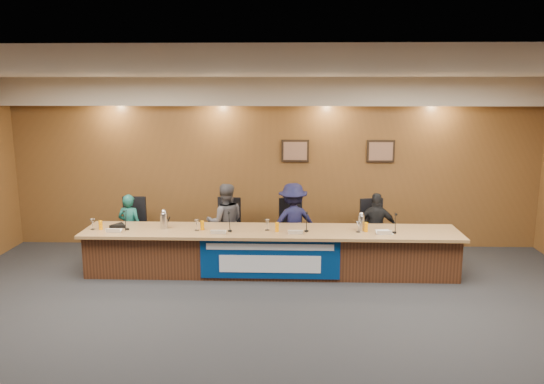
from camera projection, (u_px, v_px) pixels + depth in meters
The scene contains 39 objects.
floor at pixel (264, 341), 6.45m from camera, with size 10.00×10.00×0.00m, color black.
ceiling at pixel (263, 72), 5.82m from camera, with size 10.00×8.00×0.04m, color silver.
wall_back at pixel (274, 164), 10.06m from camera, with size 10.00×0.04×3.20m, color brown.
soffit at pixel (274, 92), 9.55m from camera, with size 10.00×0.50×0.50m, color beige.
dais_body at pixel (271, 253), 8.73m from camera, with size 6.00×0.80×0.70m, color #462514.
dais_top at pixel (271, 232), 8.61m from camera, with size 6.10×0.95×0.05m, color olive.
banner at pixel (270, 259), 8.32m from camera, with size 2.20×0.02×0.65m, color navy.
banner_text_upper at pixel (270, 247), 8.27m from camera, with size 2.00×0.01×0.10m, color silver.
banner_text_lower at pixel (270, 264), 8.32m from camera, with size 1.60×0.01×0.28m, color silver.
wall_photo_left at pixel (295, 151), 9.96m from camera, with size 0.52×0.04×0.42m, color black.
wall_photo_right at pixel (381, 151), 9.91m from camera, with size 0.52×0.04×0.42m, color black.
panelist_a at pixel (130, 227), 9.40m from camera, with size 0.43×0.28×1.18m, color #16564C.
panelist_b at pixel (225, 222), 9.33m from camera, with size 0.67×0.52×1.38m, color #46454A.
panelist_c at pixel (293, 223), 9.28m from camera, with size 0.90×0.52×1.40m, color black.
panelist_d at pixel (376, 228), 9.25m from camera, with size 0.72×0.30×1.24m, color black.
office_chair_a at pixel (132, 231), 9.52m from camera, with size 0.48×0.48×0.08m, color black.
office_chair_b at pixel (226, 232), 9.46m from camera, with size 0.48×0.48×0.08m, color black.
office_chair_c at pixel (293, 233), 9.42m from camera, with size 0.48×0.48×0.08m, color black.
office_chair_d at pixel (375, 234), 9.37m from camera, with size 0.48×0.48×0.08m, color black.
nameplate_a at pixel (113, 230), 8.43m from camera, with size 0.24×0.06×0.09m, color white.
microphone_a at pixel (127, 229), 8.62m from camera, with size 0.07×0.07×0.02m, color black.
juice_glass_a at pixel (101, 225), 8.62m from camera, with size 0.06×0.06×0.15m, color #FC9300.
water_glass_a at pixel (92, 224), 8.61m from camera, with size 0.08×0.08×0.18m, color silver.
nameplate_b at pixel (218, 232), 8.34m from camera, with size 0.24×0.06×0.09m, color white.
microphone_b at pixel (230, 231), 8.52m from camera, with size 0.07×0.07×0.02m, color black.
juice_glass_b at pixel (202, 225), 8.61m from camera, with size 0.06×0.06×0.15m, color #FC9300.
water_glass_b at pixel (197, 225), 8.55m from camera, with size 0.08×0.08×0.18m, color silver.
nameplate_c at pixel (295, 232), 8.33m from camera, with size 0.24×0.06×0.09m, color white.
microphone_c at pixel (306, 231), 8.51m from camera, with size 0.07×0.07×0.02m, color black.
juice_glass_c at pixel (277, 227), 8.50m from camera, with size 0.06×0.06×0.15m, color #FC9300.
water_glass_c at pixel (267, 225), 8.58m from camera, with size 0.08×0.08×0.18m, color silver.
nameplate_d at pixel (384, 232), 8.31m from camera, with size 0.24×0.06×0.09m, color white.
microphone_d at pixel (394, 232), 8.43m from camera, with size 0.07×0.07×0.02m, color black.
juice_glass_d at pixel (366, 227), 8.49m from camera, with size 0.06×0.06×0.15m, color #FC9300.
water_glass_d at pixel (358, 227), 8.46m from camera, with size 0.08×0.08×0.18m, color silver.
carafe_left at pixel (164, 221), 8.67m from camera, with size 0.13×0.13×0.26m, color silver.
carafe_right at pixel (361, 223), 8.54m from camera, with size 0.11×0.11×0.25m, color silver.
speakerphone at pixel (119, 226), 8.78m from camera, with size 0.32×0.32×0.05m, color black.
paper_stack at pixel (384, 232), 8.48m from camera, with size 0.22×0.30×0.01m, color white.
Camera 1 is at (0.31, -5.96, 3.05)m, focal length 35.00 mm.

